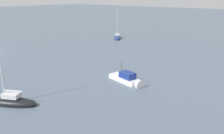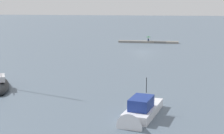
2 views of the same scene
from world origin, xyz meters
name	(u,v)px [view 2 (image 2 of 2)]	position (x,y,z in m)	size (l,w,h in m)	color
ground_plane	(143,52)	(0.00, 0.00, 0.00)	(500.00, 500.00, 0.00)	slate
seawall_pier	(148,42)	(0.00, -17.38, 0.27)	(16.08, 1.55, 0.55)	gray
person_seated_blue_left	(148,40)	(-0.04, -17.37, 0.80)	(0.47, 0.65, 0.73)	#1E2333
umbrella_open_green	(148,37)	(-0.03, -17.43, 1.66)	(1.29, 1.29, 1.28)	black
motorboat_white_near	(140,114)	(-3.31, 42.97, 0.44)	(3.66, 7.75, 4.18)	silver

